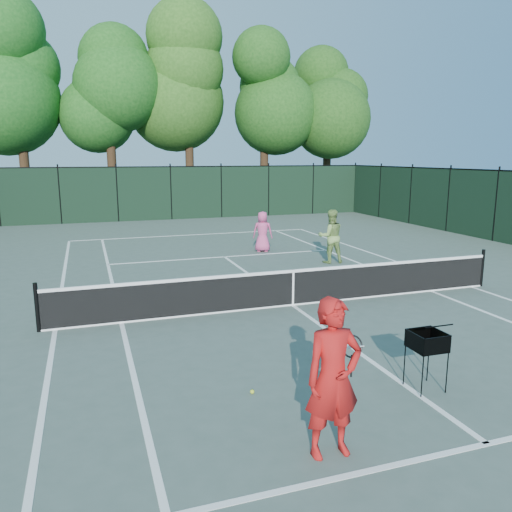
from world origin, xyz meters
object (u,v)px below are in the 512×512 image
object	(u,v)px
coach	(333,378)
player_green	(331,236)
loose_ball_midcourt	(252,392)
ball_hopper	(427,341)
player_pink	(263,232)

from	to	relation	value
coach	player_green	bearing A→B (deg)	62.89
loose_ball_midcourt	ball_hopper	bearing A→B (deg)	-15.21
coach	ball_hopper	size ratio (longest dim) A/B	2.11
ball_hopper	loose_ball_midcourt	size ratio (longest dim) A/B	13.95
player_pink	loose_ball_midcourt	bearing A→B (deg)	93.68
player_green	loose_ball_midcourt	xyz separation A→B (m)	(-5.63, -8.37, -0.89)
player_green	coach	bearing A→B (deg)	71.11
player_green	loose_ball_midcourt	distance (m)	10.13
ball_hopper	player_green	bearing A→B (deg)	73.56
ball_hopper	loose_ball_midcourt	xyz separation A→B (m)	(-2.65, 0.72, -0.76)
coach	player_pink	distance (m)	13.38
player_pink	ball_hopper	bearing A→B (deg)	107.00
loose_ball_midcourt	player_green	bearing A→B (deg)	56.04
coach	ball_hopper	distance (m)	2.48
ball_hopper	loose_ball_midcourt	world-z (taller)	ball_hopper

